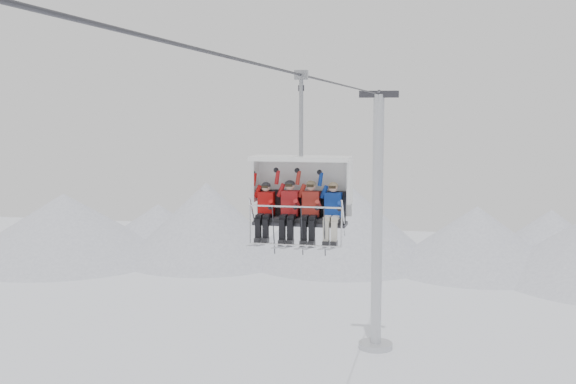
% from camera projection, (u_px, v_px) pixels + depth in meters
% --- Properties ---
extents(ridgeline, '(72.00, 21.00, 7.00)m').
position_uv_depth(ridgeline, '(379.00, 232.00, 57.54)').
color(ridgeline, silver).
rests_on(ridgeline, ground).
extents(lift_tower_right, '(2.00, 1.80, 13.48)m').
position_uv_depth(lift_tower_right, '(377.00, 240.00, 37.40)').
color(lift_tower_right, '#B2B5BA').
rests_on(lift_tower_right, ground).
extents(haul_cable, '(0.06, 50.00, 0.06)m').
position_uv_depth(haul_cable, '(288.00, 72.00, 15.18)').
color(haul_cable, '#2F2F34').
rests_on(haul_cable, lift_tower_left).
extents(chairlift_carrier, '(2.32, 1.17, 3.98)m').
position_uv_depth(chairlift_carrier, '(302.00, 188.00, 17.01)').
color(chairlift_carrier, black).
rests_on(chairlift_carrier, haul_cable).
extents(skier_far_left, '(0.37, 1.69, 1.50)m').
position_uv_depth(skier_far_left, '(265.00, 209.00, 16.93)').
color(skier_far_left, red).
rests_on(skier_far_left, chairlift_carrier).
extents(skier_center_left, '(0.40, 1.69, 1.59)m').
position_uv_depth(skier_center_left, '(289.00, 209.00, 16.81)').
color(skier_center_left, '#AD181B').
rests_on(skier_center_left, chairlift_carrier).
extents(skier_center_right, '(0.40, 1.69, 1.59)m').
position_uv_depth(skier_center_right, '(310.00, 210.00, 16.71)').
color(skier_center_right, '#A7281E').
rests_on(skier_center_right, chairlift_carrier).
extents(skier_far_right, '(0.39, 1.69, 1.55)m').
position_uv_depth(skier_far_right, '(332.00, 211.00, 16.60)').
color(skier_far_right, navy).
rests_on(skier_far_right, chairlift_carrier).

